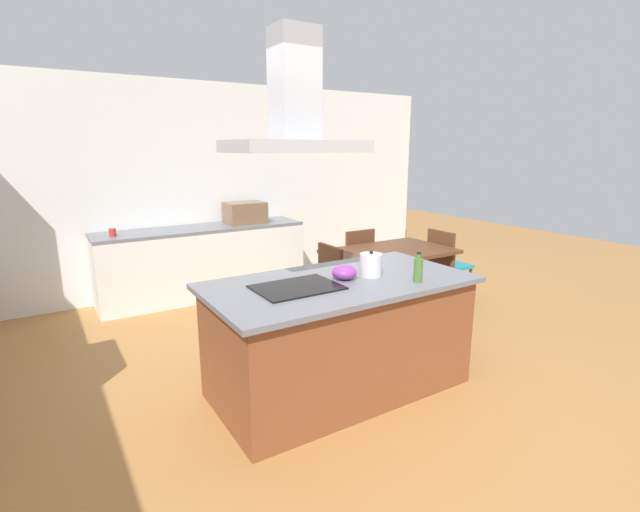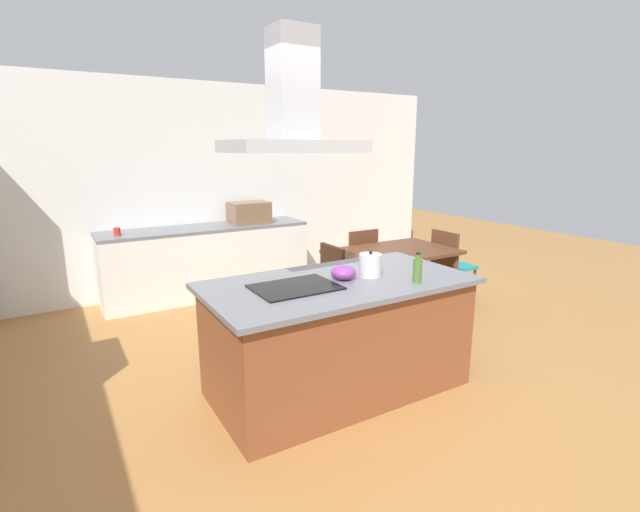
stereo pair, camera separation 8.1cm
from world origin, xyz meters
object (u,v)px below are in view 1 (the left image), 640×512
at_px(coffee_mug_red, 112,232).
at_px(mixing_bowl, 344,272).
at_px(countertop_microwave, 245,213).
at_px(chair_facing_back_wall, 355,259).
at_px(tea_kettle, 371,265).
at_px(cooktop, 297,287).
at_px(chair_at_left_end, 322,283).
at_px(chair_at_right_end, 446,260).
at_px(range_hood, 295,113).
at_px(olive_oil_bottle, 418,269).
at_px(dining_table, 390,257).

bearing_deg(coffee_mug_red, mixing_bowl, -66.36).
distance_m(countertop_microwave, chair_facing_back_wall, 1.58).
bearing_deg(mixing_bowl, tea_kettle, -7.67).
distance_m(cooktop, coffee_mug_red, 2.93).
relative_size(tea_kettle, chair_facing_back_wall, 0.26).
height_order(countertop_microwave, chair_at_left_end, countertop_microwave).
bearing_deg(countertop_microwave, coffee_mug_red, -177.85).
relative_size(chair_at_right_end, range_hood, 0.99).
height_order(countertop_microwave, chair_facing_back_wall, countertop_microwave).
xyz_separation_m(olive_oil_bottle, dining_table, (0.99, 1.47, -0.33)).
relative_size(cooktop, mixing_bowl, 3.10).
bearing_deg(chair_at_left_end, chair_at_right_end, 0.00).
distance_m(cooktop, tea_kettle, 0.66).
bearing_deg(chair_at_left_end, range_hood, -129.28).
bearing_deg(mixing_bowl, olive_oil_bottle, -39.29).
height_order(tea_kettle, chair_at_right_end, tea_kettle).
distance_m(tea_kettle, chair_at_left_end, 1.27).
distance_m(chair_at_right_end, chair_facing_back_wall, 1.13).
height_order(cooktop, coffee_mug_red, coffee_mug_red).
xyz_separation_m(cooktop, countertop_microwave, (0.83, 2.88, 0.13)).
bearing_deg(olive_oil_bottle, chair_facing_back_wall, 65.13).
xyz_separation_m(mixing_bowl, coffee_mug_red, (-1.23, 2.81, -0.01)).
bearing_deg(countertop_microwave, olive_oil_bottle, -89.63).
bearing_deg(coffee_mug_red, chair_at_right_end, -25.43).
bearing_deg(chair_facing_back_wall, coffee_mug_red, 158.76).
xyz_separation_m(dining_table, chair_at_left_end, (-0.92, -0.00, -0.16)).
xyz_separation_m(chair_at_right_end, chair_at_left_end, (-1.83, 0.00, 0.00)).
height_order(chair_at_left_end, range_hood, range_hood).
bearing_deg(countertop_microwave, chair_facing_back_wall, -47.20).
xyz_separation_m(dining_table, chair_facing_back_wall, (0.00, 0.67, -0.16)).
xyz_separation_m(countertop_microwave, range_hood, (-0.83, -2.88, 1.06)).
height_order(mixing_bowl, countertop_microwave, countertop_microwave).
bearing_deg(chair_facing_back_wall, tea_kettle, -123.14).
height_order(olive_oil_bottle, chair_at_right_end, olive_oil_bottle).
height_order(tea_kettle, chair_at_left_end, tea_kettle).
height_order(olive_oil_bottle, range_hood, range_hood).
relative_size(tea_kettle, countertop_microwave, 0.46).
relative_size(olive_oil_bottle, chair_facing_back_wall, 0.26).
xyz_separation_m(cooktop, olive_oil_bottle, (0.85, -0.34, 0.09)).
distance_m(coffee_mug_red, chair_at_left_end, 2.46).
bearing_deg(cooktop, range_hood, 180.00).
bearing_deg(chair_at_right_end, olive_oil_bottle, -142.39).
height_order(chair_at_right_end, chair_facing_back_wall, same).
bearing_deg(dining_table, chair_at_left_end, -180.00).
bearing_deg(cooktop, olive_oil_bottle, -21.93).
relative_size(mixing_bowl, dining_table, 0.14).
height_order(cooktop, range_hood, range_hood).
bearing_deg(countertop_microwave, range_hood, -106.01).
bearing_deg(dining_table, cooktop, -148.49).
relative_size(tea_kettle, range_hood, 0.25).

